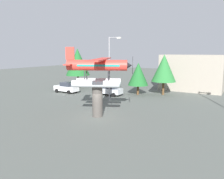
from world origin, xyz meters
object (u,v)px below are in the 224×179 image
at_px(car_mid_silver, 109,90).
at_px(car_near_white, 67,87).
at_px(tree_east, 138,74).
at_px(tree_center_back, 164,68).
at_px(storefront_building, 192,73).
at_px(tree_west, 78,62).
at_px(display_pedestal, 97,101).
at_px(streetlight_primary, 110,65).
at_px(floatplane_monument, 98,70).

bearing_deg(car_mid_silver, car_near_white, 13.34).
relative_size(car_mid_silver, tree_east, 0.82).
bearing_deg(tree_east, tree_center_back, 28.80).
relative_size(storefront_building, tree_west, 1.41).
relative_size(display_pedestal, streetlight_primary, 0.37).
bearing_deg(floatplane_monument, car_near_white, 119.39).
bearing_deg(tree_center_back, streetlight_primary, -120.47).
xyz_separation_m(car_near_white, car_mid_silver, (7.40, 1.75, 0.00)).
distance_m(display_pedestal, tree_west, 19.34).
bearing_deg(display_pedestal, tree_center_back, 82.00).
height_order(display_pedestal, tree_east, tree_east).
bearing_deg(floatplane_monument, storefront_building, 51.61).
xyz_separation_m(car_mid_silver, streetlight_primary, (2.35, -3.53, 4.14)).
bearing_deg(floatplane_monument, tree_west, 110.36).
bearing_deg(storefront_building, display_pedestal, -102.97).
relative_size(floatplane_monument, streetlight_primary, 1.13).
distance_m(car_near_white, car_mid_silver, 7.61).
relative_size(storefront_building, tree_center_back, 1.63).
height_order(display_pedestal, floatplane_monument, floatplane_monument).
bearing_deg(tree_west, car_mid_silver, -17.63).
bearing_deg(streetlight_primary, tree_center_back, 59.53).
bearing_deg(car_near_white, display_pedestal, 144.65).
bearing_deg(streetlight_primary, display_pedestal, -69.09).
distance_m(display_pedestal, tree_center_back, 15.67).
height_order(car_near_white, car_mid_silver, same).
bearing_deg(display_pedestal, tree_west, 135.68).
bearing_deg(tree_east, storefront_building, 53.29).
distance_m(car_mid_silver, tree_east, 5.21).
height_order(floatplane_monument, tree_west, tree_west).
bearing_deg(car_mid_silver, tree_east, -142.97).
xyz_separation_m(storefront_building, tree_east, (-6.44, -8.64, 0.17)).
distance_m(tree_east, tree_center_back, 4.13).
bearing_deg(display_pedestal, streetlight_primary, 110.91).
distance_m(streetlight_primary, tree_west, 12.60).
relative_size(car_near_white, tree_west, 0.57).
height_order(car_near_white, tree_west, tree_west).
xyz_separation_m(car_near_white, tree_east, (11.08, 4.53, 2.43)).
height_order(floatplane_monument, storefront_building, floatplane_monument).
height_order(floatplane_monument, car_near_white, floatplane_monument).
distance_m(display_pedestal, streetlight_primary, 8.28).
distance_m(floatplane_monument, tree_east, 13.49).
bearing_deg(display_pedestal, car_near_white, 144.65).
distance_m(storefront_building, tree_center_back, 7.39).
bearing_deg(tree_center_back, car_mid_silver, -146.81).
xyz_separation_m(car_mid_silver, storefront_building, (10.12, 11.41, 2.27)).
xyz_separation_m(tree_east, tree_center_back, (3.53, 1.94, 0.95)).
xyz_separation_m(streetlight_primary, tree_center_back, (4.85, 8.24, -0.76)).
relative_size(display_pedestal, tree_west, 0.44).
bearing_deg(streetlight_primary, tree_east, 78.15).
distance_m(car_near_white, tree_west, 6.16).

